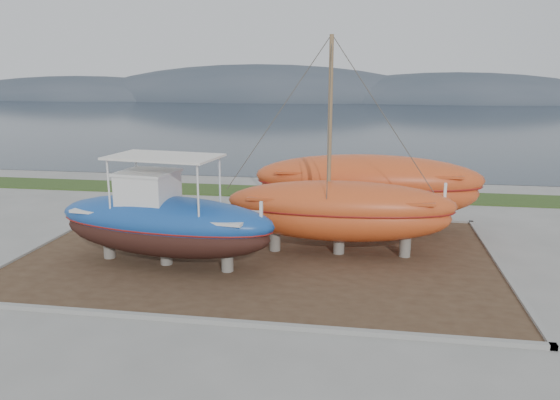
% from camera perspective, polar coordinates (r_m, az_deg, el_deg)
% --- Properties ---
extents(ground, '(140.00, 140.00, 0.00)m').
position_cam_1_polar(ground, '(18.05, -4.81, -9.90)').
color(ground, gray).
rests_on(ground, ground).
extents(dirt_patch, '(18.00, 12.00, 0.06)m').
position_cam_1_polar(dirt_patch, '(21.68, -2.26, -5.74)').
color(dirt_patch, '#422D1E').
rests_on(dirt_patch, ground).
extents(curb_frame, '(18.60, 12.60, 0.15)m').
position_cam_1_polar(curb_frame, '(21.67, -2.26, -5.63)').
color(curb_frame, gray).
rests_on(curb_frame, ground).
extents(grass_strip, '(44.00, 3.00, 0.08)m').
position_cam_1_polar(grass_strip, '(32.62, 1.76, 0.78)').
color(grass_strip, '#284219').
rests_on(grass_strip, ground).
extents(sea, '(260.00, 100.00, 0.04)m').
position_cam_1_polar(sea, '(86.47, 6.56, 8.47)').
color(sea, '#182531').
rests_on(sea, ground).
extents(mountain_ridge, '(200.00, 36.00, 20.00)m').
position_cam_1_polar(mountain_ridge, '(141.32, 7.69, 10.27)').
color(mountain_ridge, '#333D49').
rests_on(mountain_ridge, ground).
extents(blue_caique, '(8.81, 3.82, 4.10)m').
position_cam_1_polar(blue_caique, '(20.42, -12.02, -1.13)').
color(blue_caique, '#194A9D').
rests_on(blue_caique, dirt_patch).
extents(white_dinghy, '(4.11, 2.81, 1.16)m').
position_cam_1_polar(white_dinghy, '(25.36, -14.28, -1.89)').
color(white_dinghy, white).
rests_on(white_dinghy, dirt_patch).
extents(orange_sailboat, '(8.92, 2.75, 8.36)m').
position_cam_1_polar(orange_sailboat, '(20.92, 6.42, 5.36)').
color(orange_sailboat, '#C4491E').
rests_on(orange_sailboat, dirt_patch).
extents(orange_bare_hull, '(10.17, 3.09, 3.33)m').
position_cam_1_polar(orange_bare_hull, '(24.91, 9.05, 0.67)').
color(orange_bare_hull, '#C4491E').
rests_on(orange_bare_hull, dirt_patch).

